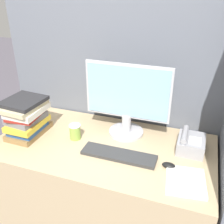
# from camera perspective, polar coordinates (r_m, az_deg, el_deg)

# --- Properties ---
(cubicle_panel_rear) EXTENTS (1.79, 0.04, 1.79)m
(cubicle_panel_rear) POSITION_cam_1_polar(r_m,az_deg,el_deg) (1.95, 2.20, 2.95)
(cubicle_panel_rear) COLOR slate
(cubicle_panel_rear) RESTS_ON ground_plane
(desk) EXTENTS (1.39, 0.73, 0.74)m
(desk) POSITION_cam_1_polar(r_m,az_deg,el_deg) (1.93, -1.84, -16.26)
(desk) COLOR tan
(desk) RESTS_ON ground_plane
(monitor) EXTENTS (0.56, 0.24, 0.49)m
(monitor) POSITION_cam_1_polar(r_m,az_deg,el_deg) (1.71, 3.30, 2.30)
(monitor) COLOR #B7B7BC
(monitor) RESTS_ON desk
(keyboard) EXTENTS (0.45, 0.12, 0.02)m
(keyboard) POSITION_cam_1_polar(r_m,az_deg,el_deg) (1.59, 1.49, -9.31)
(keyboard) COLOR #333333
(keyboard) RESTS_ON desk
(mouse) EXTENTS (0.07, 0.05, 0.03)m
(mouse) POSITION_cam_1_polar(r_m,az_deg,el_deg) (1.54, 12.24, -11.27)
(mouse) COLOR black
(mouse) RESTS_ON desk
(coffee_cup) EXTENTS (0.08, 0.08, 0.10)m
(coffee_cup) POSITION_cam_1_polar(r_m,az_deg,el_deg) (1.74, -8.04, -4.28)
(coffee_cup) COLOR #8CB247
(coffee_cup) RESTS_ON desk
(book_stack) EXTENTS (0.25, 0.31, 0.26)m
(book_stack) POSITION_cam_1_polar(r_m,az_deg,el_deg) (1.83, -18.12, -1.11)
(book_stack) COLOR olive
(book_stack) RESTS_ON desk
(desk_telephone) EXTENTS (0.16, 0.20, 0.12)m
(desk_telephone) POSITION_cam_1_polar(r_m,az_deg,el_deg) (1.69, 16.72, -6.58)
(desk_telephone) COLOR #99999E
(desk_telephone) RESTS_ON desk
(paper_pile) EXTENTS (0.23, 0.25, 0.02)m
(paper_pile) POSITION_cam_1_polar(r_m,az_deg,el_deg) (1.47, 15.72, -14.32)
(paper_pile) COLOR white
(paper_pile) RESTS_ON desk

